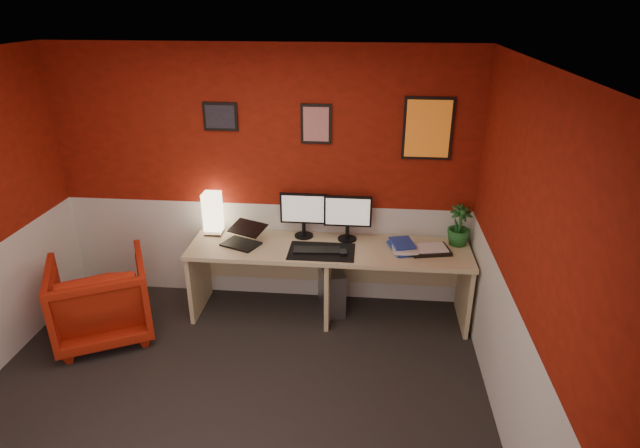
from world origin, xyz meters
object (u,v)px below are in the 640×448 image
(desk, at_px, (329,282))
(shoji_lamp, at_px, (213,214))
(laptop, at_px, (240,234))
(zen_tray, at_px, (429,250))
(monitor_left, at_px, (304,208))
(armchair, at_px, (101,298))
(pc_tower, at_px, (332,288))
(monitor_right, at_px, (348,211))
(potted_plant, at_px, (459,226))

(desk, distance_m, shoji_lamp, 1.29)
(laptop, bearing_deg, desk, 25.34)
(desk, relative_size, zen_tray, 7.43)
(laptop, bearing_deg, monitor_left, 46.80)
(laptop, distance_m, armchair, 1.36)
(shoji_lamp, relative_size, armchair, 0.49)
(pc_tower, bearing_deg, monitor_right, 9.89)
(shoji_lamp, xyz_separation_m, zen_tray, (2.06, -0.20, -0.18))
(zen_tray, height_order, armchair, zen_tray)
(monitor_right, xyz_separation_m, armchair, (-2.17, -0.69, -0.65))
(pc_tower, bearing_deg, potted_plant, -11.97)
(shoji_lamp, bearing_deg, pc_tower, -3.94)
(shoji_lamp, bearing_deg, armchair, -140.81)
(potted_plant, relative_size, pc_tower, 0.85)
(zen_tray, bearing_deg, desk, -179.72)
(monitor_left, distance_m, potted_plant, 1.45)
(zen_tray, xyz_separation_m, potted_plant, (0.27, 0.17, 0.18))
(laptop, distance_m, potted_plant, 2.02)
(shoji_lamp, distance_m, laptop, 0.40)
(monitor_right, height_order, zen_tray, monitor_right)
(shoji_lamp, relative_size, monitor_right, 0.69)
(monitor_right, relative_size, armchair, 0.70)
(zen_tray, distance_m, pc_tower, 1.04)
(shoji_lamp, distance_m, zen_tray, 2.07)
(monitor_left, bearing_deg, armchair, -157.54)
(laptop, distance_m, monitor_right, 1.02)
(monitor_left, xyz_separation_m, armchair, (-1.75, -0.72, -0.65))
(shoji_lamp, xyz_separation_m, pc_tower, (1.16, -0.08, -0.70))
(desk, xyz_separation_m, armchair, (-2.01, -0.51, 0.01))
(monitor_left, xyz_separation_m, potted_plant, (1.45, -0.04, -0.10))
(pc_tower, bearing_deg, zen_tray, -22.07)
(shoji_lamp, bearing_deg, laptop, -35.66)
(laptop, xyz_separation_m, armchair, (-1.19, -0.48, -0.47))
(shoji_lamp, bearing_deg, monitor_right, -0.72)
(shoji_lamp, height_order, laptop, shoji_lamp)
(laptop, height_order, pc_tower, laptop)
(shoji_lamp, distance_m, potted_plant, 2.33)
(pc_tower, xyz_separation_m, armchair, (-2.03, -0.63, 0.15))
(laptop, relative_size, monitor_left, 0.57)
(monitor_left, relative_size, pc_tower, 1.29)
(monitor_left, relative_size, zen_tray, 1.66)
(laptop, distance_m, zen_tray, 1.74)
(desk, distance_m, pc_tower, 0.19)
(shoji_lamp, relative_size, monitor_left, 0.69)
(desk, xyz_separation_m, laptop, (-0.82, -0.03, 0.47))
(zen_tray, height_order, potted_plant, potted_plant)
(monitor_right, bearing_deg, laptop, -167.77)
(zen_tray, bearing_deg, monitor_left, 169.85)
(pc_tower, bearing_deg, laptop, 175.32)
(monitor_right, xyz_separation_m, zen_tray, (0.76, -0.18, -0.28))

